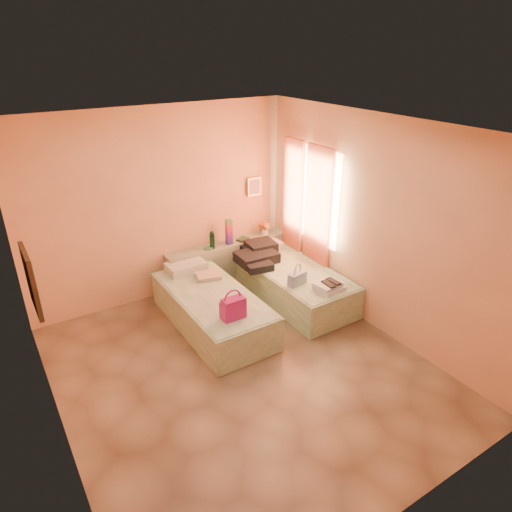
{
  "coord_description": "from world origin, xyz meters",
  "views": [
    {
      "loc": [
        -2.2,
        -3.72,
        3.56
      ],
      "look_at": [
        0.71,
        0.85,
        0.99
      ],
      "focal_mm": 32.0,
      "sensor_mm": 36.0,
      "label": 1
    }
  ],
  "objects_px": {
    "bed_left": "(212,309)",
    "water_bottle": "(212,240)",
    "flower_vase": "(265,227)",
    "bed_right": "(293,283)",
    "towel_stack": "(330,286)",
    "headboard_ledge": "(228,261)",
    "magenta_handbag": "(233,308)",
    "green_book": "(243,239)",
    "blue_handbag": "(297,279)"
  },
  "relations": [
    {
      "from": "bed_left",
      "to": "water_bottle",
      "type": "xyz_separation_m",
      "value": [
        0.54,
        0.99,
        0.54
      ]
    },
    {
      "from": "water_bottle",
      "to": "flower_vase",
      "type": "height_order",
      "value": "water_bottle"
    },
    {
      "from": "bed_left",
      "to": "flower_vase",
      "type": "relative_size",
      "value": 7.6
    },
    {
      "from": "bed_right",
      "to": "towel_stack",
      "type": "bearing_deg",
      "value": -87.55
    },
    {
      "from": "bed_left",
      "to": "water_bottle",
      "type": "relative_size",
      "value": 7.36
    },
    {
      "from": "headboard_ledge",
      "to": "towel_stack",
      "type": "bearing_deg",
      "value": -72.86
    },
    {
      "from": "bed_left",
      "to": "bed_right",
      "type": "relative_size",
      "value": 1.0
    },
    {
      "from": "headboard_ledge",
      "to": "flower_vase",
      "type": "xyz_separation_m",
      "value": [
        0.68,
        -0.04,
        0.46
      ]
    },
    {
      "from": "headboard_ledge",
      "to": "magenta_handbag",
      "type": "relative_size",
      "value": 6.96
    },
    {
      "from": "water_bottle",
      "to": "magenta_handbag",
      "type": "relative_size",
      "value": 0.92
    },
    {
      "from": "bed_right",
      "to": "towel_stack",
      "type": "distance_m",
      "value": 0.82
    },
    {
      "from": "green_book",
      "to": "water_bottle",
      "type": "bearing_deg",
      "value": 162.17
    },
    {
      "from": "bed_right",
      "to": "bed_left",
      "type": "bearing_deg",
      "value": 179.88
    },
    {
      "from": "bed_left",
      "to": "water_bottle",
      "type": "height_order",
      "value": "water_bottle"
    },
    {
      "from": "magenta_handbag",
      "to": "towel_stack",
      "type": "relative_size",
      "value": 0.84
    },
    {
      "from": "bed_right",
      "to": "blue_handbag",
      "type": "height_order",
      "value": "blue_handbag"
    },
    {
      "from": "bed_left",
      "to": "magenta_handbag",
      "type": "xyz_separation_m",
      "value": [
        -0.05,
        -0.66,
        0.39
      ]
    },
    {
      "from": "bed_left",
      "to": "towel_stack",
      "type": "distance_m",
      "value": 1.62
    },
    {
      "from": "bed_right",
      "to": "water_bottle",
      "type": "xyz_separation_m",
      "value": [
        -0.82,
        0.99,
        0.54
      ]
    },
    {
      "from": "bed_left",
      "to": "magenta_handbag",
      "type": "bearing_deg",
      "value": -94.32
    },
    {
      "from": "headboard_ledge",
      "to": "blue_handbag",
      "type": "bearing_deg",
      "value": -79.15
    },
    {
      "from": "bed_right",
      "to": "flower_vase",
      "type": "bearing_deg",
      "value": 81.18
    },
    {
      "from": "blue_handbag",
      "to": "towel_stack",
      "type": "distance_m",
      "value": 0.45
    },
    {
      "from": "bed_right",
      "to": "magenta_handbag",
      "type": "bearing_deg",
      "value": -155.0
    },
    {
      "from": "magenta_handbag",
      "to": "headboard_ledge",
      "type": "bearing_deg",
      "value": 62.61
    },
    {
      "from": "water_bottle",
      "to": "blue_handbag",
      "type": "height_order",
      "value": "water_bottle"
    },
    {
      "from": "water_bottle",
      "to": "green_book",
      "type": "height_order",
      "value": "water_bottle"
    },
    {
      "from": "water_bottle",
      "to": "green_book",
      "type": "bearing_deg",
      "value": 2.35
    },
    {
      "from": "magenta_handbag",
      "to": "water_bottle",
      "type": "bearing_deg",
      "value": 70.42
    },
    {
      "from": "flower_vase",
      "to": "blue_handbag",
      "type": "relative_size",
      "value": 0.96
    },
    {
      "from": "headboard_ledge",
      "to": "bed_right",
      "type": "height_order",
      "value": "headboard_ledge"
    },
    {
      "from": "bed_right",
      "to": "green_book",
      "type": "relative_size",
      "value": 10.86
    },
    {
      "from": "bed_left",
      "to": "magenta_handbag",
      "type": "relative_size",
      "value": 6.79
    },
    {
      "from": "magenta_handbag",
      "to": "blue_handbag",
      "type": "xyz_separation_m",
      "value": [
        1.16,
        0.25,
        -0.05
      ]
    },
    {
      "from": "green_book",
      "to": "blue_handbag",
      "type": "height_order",
      "value": "green_book"
    },
    {
      "from": "headboard_ledge",
      "to": "flower_vase",
      "type": "distance_m",
      "value": 0.82
    },
    {
      "from": "headboard_ledge",
      "to": "bed_left",
      "type": "xyz_separation_m",
      "value": [
        -0.84,
        -1.05,
        -0.08
      ]
    },
    {
      "from": "flower_vase",
      "to": "magenta_handbag",
      "type": "height_order",
      "value": "flower_vase"
    },
    {
      "from": "water_bottle",
      "to": "magenta_handbag",
      "type": "bearing_deg",
      "value": -109.53
    },
    {
      "from": "headboard_ledge",
      "to": "magenta_handbag",
      "type": "bearing_deg",
      "value": -117.34
    },
    {
      "from": "headboard_ledge",
      "to": "blue_handbag",
      "type": "distance_m",
      "value": 1.51
    },
    {
      "from": "bed_right",
      "to": "towel_stack",
      "type": "relative_size",
      "value": 5.71
    },
    {
      "from": "bed_left",
      "to": "towel_stack",
      "type": "xyz_separation_m",
      "value": [
        1.4,
        -0.76,
        0.3
      ]
    },
    {
      "from": "blue_handbag",
      "to": "bed_right",
      "type": "bearing_deg",
      "value": 47.6
    },
    {
      "from": "flower_vase",
      "to": "bed_left",
      "type": "bearing_deg",
      "value": -146.37
    },
    {
      "from": "headboard_ledge",
      "to": "blue_handbag",
      "type": "height_order",
      "value": "blue_handbag"
    },
    {
      "from": "water_bottle",
      "to": "flower_vase",
      "type": "bearing_deg",
      "value": 0.97
    },
    {
      "from": "towel_stack",
      "to": "magenta_handbag",
      "type": "bearing_deg",
      "value": 175.94
    },
    {
      "from": "bed_right",
      "to": "water_bottle",
      "type": "bearing_deg",
      "value": 129.59
    },
    {
      "from": "green_book",
      "to": "blue_handbag",
      "type": "relative_size",
      "value": 0.67
    }
  ]
}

